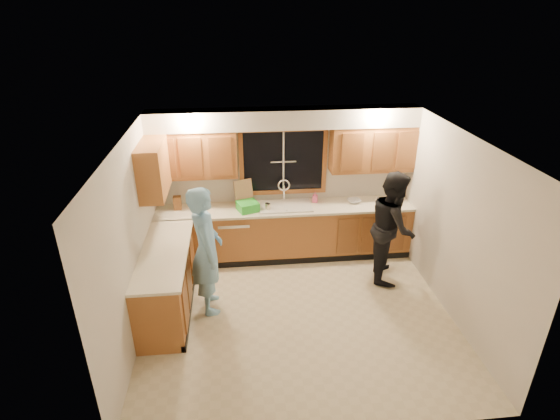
{
  "coord_description": "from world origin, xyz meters",
  "views": [
    {
      "loc": [
        -0.76,
        -4.84,
        3.94
      ],
      "look_at": [
        -0.18,
        0.65,
        1.32
      ],
      "focal_mm": 28.0,
      "sensor_mm": 36.0,
      "label": 1
    }
  ],
  "objects_px": {
    "dish_crate": "(248,206)",
    "stove": "(161,306)",
    "soap_bottle": "(315,197)",
    "bowl": "(354,201)",
    "knife_block": "(177,203)",
    "man": "(206,250)",
    "woman": "(392,226)",
    "sink": "(285,210)",
    "dishwasher": "(235,237)"
  },
  "relations": [
    {
      "from": "dish_crate",
      "to": "stove",
      "type": "bearing_deg",
      "value": -124.2
    },
    {
      "from": "soap_bottle",
      "to": "bowl",
      "type": "xyz_separation_m",
      "value": [
        0.65,
        -0.08,
        -0.06
      ]
    },
    {
      "from": "knife_block",
      "to": "dish_crate",
      "type": "relative_size",
      "value": 0.72
    },
    {
      "from": "stove",
      "to": "man",
      "type": "distance_m",
      "value": 0.92
    },
    {
      "from": "soap_bottle",
      "to": "man",
      "type": "bearing_deg",
      "value": -140.7
    },
    {
      "from": "man",
      "to": "woman",
      "type": "bearing_deg",
      "value": -88.26
    },
    {
      "from": "sink",
      "to": "knife_block",
      "type": "bearing_deg",
      "value": 177.34
    },
    {
      "from": "dishwasher",
      "to": "woman",
      "type": "height_order",
      "value": "woman"
    },
    {
      "from": "dishwasher",
      "to": "bowl",
      "type": "distance_m",
      "value": 2.09
    },
    {
      "from": "sink",
      "to": "dishwasher",
      "type": "xyz_separation_m",
      "value": [
        -0.85,
        -0.01,
        -0.45
      ]
    },
    {
      "from": "stove",
      "to": "soap_bottle",
      "type": "distance_m",
      "value": 3.08
    },
    {
      "from": "woman",
      "to": "soap_bottle",
      "type": "bearing_deg",
      "value": 62.33
    },
    {
      "from": "dishwasher",
      "to": "soap_bottle",
      "type": "relative_size",
      "value": 4.52
    },
    {
      "from": "woman",
      "to": "soap_bottle",
      "type": "xyz_separation_m",
      "value": [
        -1.03,
        0.91,
        0.14
      ]
    },
    {
      "from": "soap_bottle",
      "to": "bowl",
      "type": "relative_size",
      "value": 0.81
    },
    {
      "from": "soap_bottle",
      "to": "dish_crate",
      "type": "bearing_deg",
      "value": -169.55
    },
    {
      "from": "stove",
      "to": "bowl",
      "type": "distance_m",
      "value": 3.54
    },
    {
      "from": "sink",
      "to": "man",
      "type": "distance_m",
      "value": 1.78
    },
    {
      "from": "stove",
      "to": "bowl",
      "type": "xyz_separation_m",
      "value": [
        2.97,
        1.87,
        0.5
      ]
    },
    {
      "from": "woman",
      "to": "knife_block",
      "type": "distance_m",
      "value": 3.4
    },
    {
      "from": "stove",
      "to": "knife_block",
      "type": "height_order",
      "value": "knife_block"
    },
    {
      "from": "sink",
      "to": "dish_crate",
      "type": "xyz_separation_m",
      "value": [
        -0.61,
        -0.08,
        0.13
      ]
    },
    {
      "from": "dishwasher",
      "to": "man",
      "type": "relative_size",
      "value": 0.44
    },
    {
      "from": "sink",
      "to": "bowl",
      "type": "height_order",
      "value": "sink"
    },
    {
      "from": "sink",
      "to": "stove",
      "type": "relative_size",
      "value": 0.96
    },
    {
      "from": "woman",
      "to": "soap_bottle",
      "type": "relative_size",
      "value": 9.63
    },
    {
      "from": "knife_block",
      "to": "soap_bottle",
      "type": "bearing_deg",
      "value": 0.26
    },
    {
      "from": "woman",
      "to": "soap_bottle",
      "type": "distance_m",
      "value": 1.38
    },
    {
      "from": "knife_block",
      "to": "dish_crate",
      "type": "distance_m",
      "value": 1.14
    },
    {
      "from": "dishwasher",
      "to": "stove",
      "type": "bearing_deg",
      "value": -117.69
    },
    {
      "from": "sink",
      "to": "woman",
      "type": "relative_size",
      "value": 0.49
    },
    {
      "from": "man",
      "to": "stove",
      "type": "bearing_deg",
      "value": 123.71
    },
    {
      "from": "sink",
      "to": "woman",
      "type": "height_order",
      "value": "woman"
    },
    {
      "from": "dishwasher",
      "to": "bowl",
      "type": "xyz_separation_m",
      "value": [
        2.02,
        0.06,
        0.54
      ]
    },
    {
      "from": "dishwasher",
      "to": "stove",
      "type": "distance_m",
      "value": 2.04
    },
    {
      "from": "woman",
      "to": "knife_block",
      "type": "relative_size",
      "value": 7.81
    },
    {
      "from": "dishwasher",
      "to": "dish_crate",
      "type": "bearing_deg",
      "value": -15.63
    },
    {
      "from": "stove",
      "to": "man",
      "type": "xyz_separation_m",
      "value": [
        0.58,
        0.53,
        0.47
      ]
    },
    {
      "from": "dishwasher",
      "to": "bowl",
      "type": "relative_size",
      "value": 3.65
    },
    {
      "from": "sink",
      "to": "man",
      "type": "xyz_separation_m",
      "value": [
        -1.22,
        -1.29,
        0.06
      ]
    },
    {
      "from": "stove",
      "to": "man",
      "type": "bearing_deg",
      "value": 42.39
    },
    {
      "from": "man",
      "to": "knife_block",
      "type": "xyz_separation_m",
      "value": [
        -0.52,
        1.38,
        0.11
      ]
    },
    {
      "from": "woman",
      "to": "dish_crate",
      "type": "bearing_deg",
      "value": 85.86
    },
    {
      "from": "dish_crate",
      "to": "soap_bottle",
      "type": "height_order",
      "value": "soap_bottle"
    },
    {
      "from": "man",
      "to": "sink",
      "type": "bearing_deg",
      "value": -51.97
    },
    {
      "from": "stove",
      "to": "dish_crate",
      "type": "relative_size",
      "value": 2.91
    },
    {
      "from": "woman",
      "to": "bowl",
      "type": "distance_m",
      "value": 0.92
    },
    {
      "from": "man",
      "to": "woman",
      "type": "relative_size",
      "value": 1.06
    },
    {
      "from": "dish_crate",
      "to": "bowl",
      "type": "xyz_separation_m",
      "value": [
        1.78,
        0.13,
        -0.04
      ]
    },
    {
      "from": "dishwasher",
      "to": "sink",
      "type": "bearing_deg",
      "value": 0.99
    }
  ]
}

